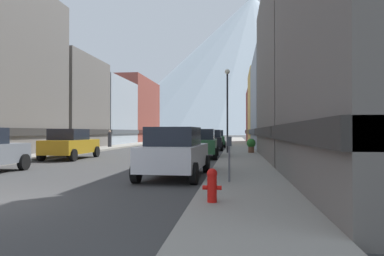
{
  "coord_description": "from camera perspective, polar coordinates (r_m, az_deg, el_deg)",
  "views": [
    {
      "loc": [
        5.95,
        -6.96,
        1.62
      ],
      "look_at": [
        0.97,
        32.82,
        2.03
      ],
      "focal_mm": 32.95,
      "sensor_mm": 36.0,
      "label": 1
    }
  ],
  "objects": [
    {
      "name": "sidewalk_left",
      "position": [
        43.72,
        -9.08,
        -2.61
      ],
      "size": [
        2.5,
        100.0,
        0.15
      ],
      "primitive_type": "cube",
      "color": "gray",
      "rests_on": "ground"
    },
    {
      "name": "sidewalk_right",
      "position": [
        41.99,
        7.55,
        -2.7
      ],
      "size": [
        2.5,
        100.0,
        0.15
      ],
      "primitive_type": "cube",
      "color": "gray",
      "rests_on": "ground"
    },
    {
      "name": "storefront_left_2",
      "position": [
        36.2,
        -20.42,
        3.59
      ],
      "size": [
        6.83,
        8.81,
        8.78
      ],
      "color": "#66605B",
      "rests_on": "ground"
    },
    {
      "name": "storefront_left_3",
      "position": [
        45.66,
        -15.94,
        2.3
      ],
      "size": [
        9.16,
        10.44,
        8.1
      ],
      "color": "#99A5B2",
      "rests_on": "ground"
    },
    {
      "name": "storefront_left_4",
      "position": [
        57.32,
        -11.62,
        2.57
      ],
      "size": [
        10.22,
        13.93,
        9.86
      ],
      "color": "brown",
      "rests_on": "ground"
    },
    {
      "name": "storefront_right_1",
      "position": [
        21.56,
        20.34,
        8.07
      ],
      "size": [
        6.95,
        12.24,
        10.05
      ],
      "color": "#66605B",
      "rests_on": "ground"
    },
    {
      "name": "storefront_right_2",
      "position": [
        33.29,
        15.65,
        3.6
      ],
      "size": [
        7.04,
        11.22,
        8.39
      ],
      "color": "#99A5B2",
      "rests_on": "ground"
    },
    {
      "name": "storefront_right_3",
      "position": [
        43.74,
        14.03,
        2.92
      ],
      "size": [
        7.68,
        8.75,
        8.88
      ],
      "color": "#D8B259",
      "rests_on": "ground"
    },
    {
      "name": "storefront_right_4",
      "position": [
        52.36,
        13.92,
        1.63
      ],
      "size": [
        9.56,
        8.22,
        7.54
      ],
      "color": "brown",
      "rests_on": "ground"
    },
    {
      "name": "car_left_1",
      "position": [
        22.08,
        -19.08,
        -2.43
      ],
      "size": [
        2.11,
        4.42,
        1.78
      ],
      "color": "#B28419",
      "rests_on": "ground"
    },
    {
      "name": "car_right_0",
      "position": [
        12.53,
        -2.76,
        -3.9
      ],
      "size": [
        2.19,
        4.46,
        1.78
      ],
      "color": "silver",
      "rests_on": "ground"
    },
    {
      "name": "car_right_1",
      "position": [
        21.87,
        1.5,
        -2.48
      ],
      "size": [
        2.17,
        4.45,
        1.78
      ],
      "color": "#265933",
      "rests_on": "ground"
    },
    {
      "name": "car_right_2",
      "position": [
        30.88,
        3.15,
        -1.93
      ],
      "size": [
        2.18,
        4.46,
        1.78
      ],
      "color": "black",
      "rests_on": "ground"
    },
    {
      "name": "car_right_3",
      "position": [
        37.26,
        3.83,
        -1.7
      ],
      "size": [
        2.24,
        4.48,
        1.78
      ],
      "color": "#265933",
      "rests_on": "ground"
    },
    {
      "name": "car_driving_0",
      "position": [
        50.0,
        2.15,
        -1.42
      ],
      "size": [
        2.06,
        4.4,
        1.78
      ],
      "color": "silver",
      "rests_on": "ground"
    },
    {
      "name": "car_driving_1",
      "position": [
        61.11,
        3.06,
        -1.26
      ],
      "size": [
        2.06,
        4.4,
        1.78
      ],
      "color": "#9E1111",
      "rests_on": "ground"
    },
    {
      "name": "fire_hydrant_near",
      "position": [
        7.45,
        3.27,
        -9.06
      ],
      "size": [
        0.4,
        0.22,
        0.7
      ],
      "color": "red",
      "rests_on": "sidewalk_right"
    },
    {
      "name": "parking_meter_near",
      "position": [
        10.38,
        6.04,
        -3.96
      ],
      "size": [
        0.14,
        0.1,
        1.33
      ],
      "color": "#595960",
      "rests_on": "sidewalk_right"
    },
    {
      "name": "potted_plant_0",
      "position": [
        25.02,
        9.55,
        -2.66
      ],
      "size": [
        0.63,
        0.63,
        0.98
      ],
      "color": "brown",
      "rests_on": "sidewalk_right"
    },
    {
      "name": "pedestrian_1",
      "position": [
        35.15,
        -13.18,
        -1.77
      ],
      "size": [
        0.36,
        0.36,
        1.61
      ],
      "color": "#333338",
      "rests_on": "sidewalk_left"
    },
    {
      "name": "streetlamp_right",
      "position": [
        24.8,
        5.74,
        4.88
      ],
      "size": [
        0.36,
        0.36,
        5.86
      ],
      "color": "black",
      "rests_on": "sidewalk_right"
    },
    {
      "name": "mountain_backdrop",
      "position": [
        271.88,
        9.8,
        10.02
      ],
      "size": [
        217.08,
        217.08,
        103.23
      ],
      "primitive_type": "cone",
      "color": "silver",
      "rests_on": "ground"
    }
  ]
}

